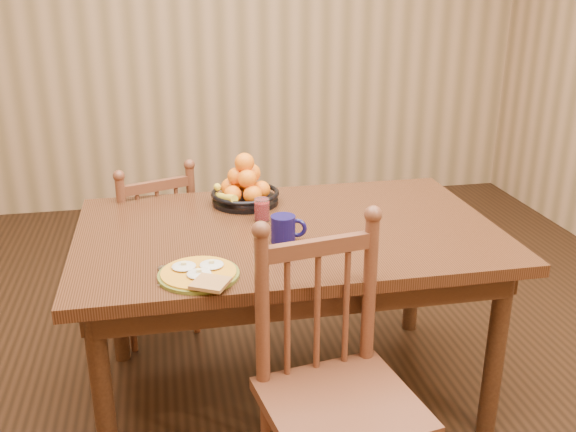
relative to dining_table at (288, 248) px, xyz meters
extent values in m
cube|color=black|center=(0.00, 0.00, -0.67)|extent=(4.50, 5.00, 0.01)
cube|color=brown|center=(0.00, 2.50, 0.68)|extent=(4.50, 0.01, 2.70)
cube|color=black|center=(0.00, 0.00, 0.06)|extent=(1.60, 1.00, 0.04)
cube|color=black|center=(0.00, 0.42, -0.01)|extent=(1.40, 0.04, 0.10)
cube|color=black|center=(0.00, -0.42, -0.01)|extent=(1.40, 0.04, 0.10)
cube|color=black|center=(0.72, 0.00, -0.01)|extent=(0.04, 0.84, 0.10)
cube|color=black|center=(-0.72, 0.00, -0.01)|extent=(0.04, 0.84, 0.10)
cylinder|color=black|center=(-0.70, -0.40, -0.31)|extent=(0.07, 0.07, 0.70)
cylinder|color=black|center=(0.70, -0.40, -0.31)|extent=(0.07, 0.07, 0.70)
cylinder|color=black|center=(-0.70, 0.40, -0.31)|extent=(0.07, 0.07, 0.70)
cylinder|color=black|center=(0.70, 0.40, -0.31)|extent=(0.07, 0.07, 0.70)
cube|color=#4D2717|center=(-0.55, 0.65, -0.26)|extent=(0.50, 0.49, 0.04)
cylinder|color=#4D2717|center=(-0.45, 0.85, -0.47)|extent=(0.03, 0.03, 0.38)
cylinder|color=#4D2717|center=(-0.75, 0.74, -0.47)|extent=(0.03, 0.03, 0.38)
cylinder|color=#4D2717|center=(-0.35, 0.57, -0.47)|extent=(0.03, 0.03, 0.38)
cylinder|color=#4D2717|center=(-0.65, 0.46, -0.47)|extent=(0.03, 0.03, 0.38)
cylinder|color=#4D2717|center=(-0.34, 0.55, -0.03)|extent=(0.04, 0.04, 0.46)
cylinder|color=#4D2717|center=(-0.64, 0.44, -0.03)|extent=(0.04, 0.04, 0.46)
cylinder|color=#4D2717|center=(-0.49, 0.49, -0.08)|extent=(0.02, 0.02, 0.36)
cube|color=#4D2717|center=(-0.49, 0.49, 0.13)|extent=(0.31, 0.14, 0.04)
cube|color=#4D2717|center=(0.02, -0.71, -0.21)|extent=(0.51, 0.49, 0.04)
cylinder|color=#4D2717|center=(0.17, -0.51, -0.45)|extent=(0.04, 0.04, 0.43)
cylinder|color=#4D2717|center=(-0.19, -0.55, 0.05)|extent=(0.04, 0.04, 0.52)
cylinder|color=#4D2717|center=(0.17, -0.49, 0.05)|extent=(0.04, 0.04, 0.52)
cylinder|color=#4D2717|center=(-0.01, -0.52, 0.00)|extent=(0.02, 0.02, 0.40)
cube|color=#4D2717|center=(-0.01, -0.52, 0.23)|extent=(0.36, 0.09, 0.05)
cylinder|color=#59601E|center=(-0.36, -0.35, 0.09)|extent=(0.26, 0.26, 0.01)
cylinder|color=orange|center=(-0.36, -0.35, 0.10)|extent=(0.24, 0.24, 0.01)
ellipsoid|color=silver|center=(-0.41, -0.32, 0.11)|extent=(0.08, 0.08, 0.01)
cube|color=#F2E08C|center=(-0.41, -0.32, 0.12)|extent=(0.02, 0.02, 0.01)
ellipsoid|color=silver|center=(-0.32, -0.32, 0.11)|extent=(0.08, 0.08, 0.01)
cube|color=#F2E08C|center=(-0.32, -0.32, 0.12)|extent=(0.02, 0.02, 0.01)
ellipsoid|color=silver|center=(-0.36, -0.38, 0.11)|extent=(0.08, 0.08, 0.01)
cube|color=#F2E08C|center=(-0.36, -0.38, 0.12)|extent=(0.02, 0.02, 0.01)
cube|color=brown|center=(-0.33, -0.46, 0.11)|extent=(0.14, 0.14, 0.01)
cube|color=silver|center=(-0.16, -0.38, 0.09)|extent=(0.02, 0.15, 0.00)
cube|color=silver|center=(-0.15, -0.29, 0.09)|extent=(0.03, 0.05, 0.00)
cube|color=silver|center=(-0.46, -0.35, 0.09)|extent=(0.07, 0.11, 0.00)
ellipsoid|color=silver|center=(-0.48, -0.28, 0.09)|extent=(0.03, 0.04, 0.01)
cylinder|color=#0E0B3D|center=(-0.04, -0.13, 0.13)|extent=(0.09, 0.09, 0.10)
torus|color=#0E0B3D|center=(0.01, -0.13, 0.13)|extent=(0.07, 0.04, 0.07)
cylinder|color=black|center=(-0.04, -0.13, 0.18)|extent=(0.08, 0.08, 0.00)
cylinder|color=silver|center=(-0.08, 0.10, 0.13)|extent=(0.06, 0.06, 0.09)
cylinder|color=maroon|center=(-0.08, 0.10, 0.12)|extent=(0.05, 0.05, 0.07)
cylinder|color=black|center=(-0.12, 0.32, 0.09)|extent=(0.28, 0.28, 0.02)
torus|color=black|center=(-0.12, 0.32, 0.13)|extent=(0.29, 0.29, 0.02)
cylinder|color=black|center=(-0.12, 0.32, 0.09)|extent=(0.10, 0.10, 0.01)
sphere|color=orange|center=(-0.05, 0.32, 0.14)|extent=(0.07, 0.07, 0.07)
sphere|color=orange|center=(-0.10, 0.38, 0.14)|extent=(0.08, 0.08, 0.08)
sphere|color=orange|center=(-0.18, 0.36, 0.15)|extent=(0.08, 0.08, 0.08)
sphere|color=orange|center=(-0.18, 0.27, 0.14)|extent=(0.07, 0.07, 0.07)
sphere|color=orange|center=(-0.10, 0.25, 0.14)|extent=(0.08, 0.08, 0.08)
sphere|color=orange|center=(-0.09, 0.35, 0.21)|extent=(0.08, 0.08, 0.08)
sphere|color=orange|center=(-0.16, 0.33, 0.20)|extent=(0.07, 0.07, 0.07)
sphere|color=orange|center=(-0.12, 0.28, 0.21)|extent=(0.08, 0.08, 0.08)
sphere|color=orange|center=(-0.12, 0.32, 0.26)|extent=(0.08, 0.08, 0.08)
cylinder|color=yellow|center=(-0.21, 0.28, 0.13)|extent=(0.10, 0.17, 0.07)
camera|label=1|loc=(-0.44, -2.24, 1.00)|focal=40.00mm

